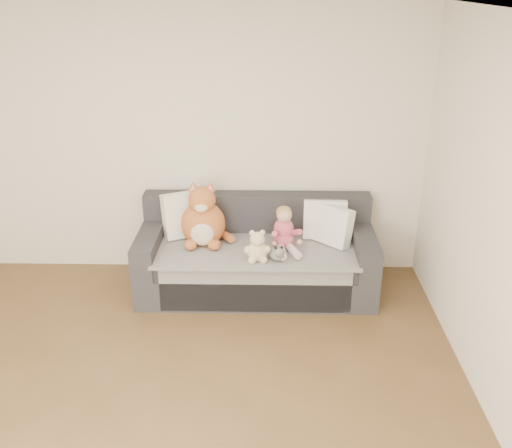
{
  "coord_description": "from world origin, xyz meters",
  "views": [
    {
      "loc": [
        0.73,
        -2.79,
        2.78
      ],
      "look_at": [
        0.63,
        1.87,
        0.75
      ],
      "focal_mm": 40.0,
      "sensor_mm": 36.0,
      "label": 1
    }
  ],
  "objects": [
    {
      "name": "plush_cow",
      "position": [
        0.83,
        1.71,
        0.54
      ],
      "size": [
        0.13,
        0.2,
        0.17
      ],
      "rotation": [
        0.0,
        0.0,
        0.15
      ],
      "color": "white",
      "rests_on": "sofa"
    },
    {
      "name": "cushion_left",
      "position": [
        -0.03,
        2.24,
        0.69
      ],
      "size": [
        0.51,
        0.39,
        0.44
      ],
      "rotation": [
        0.0,
        0.0,
        0.45
      ],
      "color": "white",
      "rests_on": "sofa"
    },
    {
      "name": "cushion_right_front",
      "position": [
        1.33,
        2.08,
        0.65
      ],
      "size": [
        0.41,
        0.4,
        0.38
      ],
      "rotation": [
        0.0,
        0.0,
        -0.75
      ],
      "color": "white",
      "rests_on": "sofa"
    },
    {
      "name": "teddy_bear",
      "position": [
        0.65,
        1.7,
        0.59
      ],
      "size": [
        0.24,
        0.18,
        0.3
      ],
      "rotation": [
        0.0,
        0.0,
        0.11
      ],
      "color": "beige",
      "rests_on": "sofa"
    },
    {
      "name": "sippy_cup",
      "position": [
        0.68,
        1.77,
        0.54
      ],
      "size": [
        0.11,
        0.09,
        0.12
      ],
      "rotation": [
        0.0,
        0.0,
        0.37
      ],
      "color": "#6D3490",
      "rests_on": "sofa"
    },
    {
      "name": "sofa",
      "position": [
        0.63,
        2.06,
        0.31
      ],
      "size": [
        2.2,
        0.94,
        0.85
      ],
      "color": "#2D2D33",
      "rests_on": "ground"
    },
    {
      "name": "room_shell",
      "position": [
        0.0,
        0.42,
        1.3
      ],
      "size": [
        5.0,
        5.0,
        5.0
      ],
      "color": "brown",
      "rests_on": "ground"
    },
    {
      "name": "cushion_right_back",
      "position": [
        1.28,
        2.2,
        0.66
      ],
      "size": [
        0.42,
        0.21,
        0.38
      ],
      "rotation": [
        0.0,
        0.0,
        -0.07
      ],
      "color": "white",
      "rests_on": "sofa"
    },
    {
      "name": "plush_cat",
      "position": [
        0.14,
        2.05,
        0.7
      ],
      "size": [
        0.51,
        0.44,
        0.63
      ],
      "rotation": [
        0.0,
        0.0,
        0.03
      ],
      "color": "#A55A24",
      "rests_on": "sofa"
    },
    {
      "name": "toddler",
      "position": [
        0.89,
        1.95,
        0.64
      ],
      "size": [
        0.28,
        0.42,
        0.41
      ],
      "rotation": [
        0.0,
        0.0,
        0.2
      ],
      "color": "#BF4367",
      "rests_on": "sofa"
    }
  ]
}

